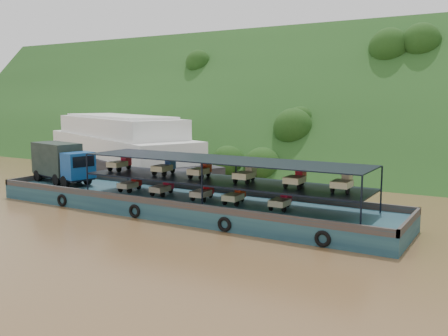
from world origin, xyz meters
The scene contains 4 objects.
ground centered at (0.00, 0.00, 0.00)m, with size 160.00×160.00×0.00m, color brown.
hillside centered at (0.00, 36.00, 0.00)m, with size 140.00×28.00×28.00m, color #1C3C16.
cargo_barge centered at (-5.06, -1.18, 1.23)m, with size 35.08×7.18×4.94m.
passenger_ferry centered at (-23.87, 13.75, 3.06)m, with size 35.29×22.52×7.06m.
Camera 1 is at (19.57, -33.31, 9.05)m, focal length 40.00 mm.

